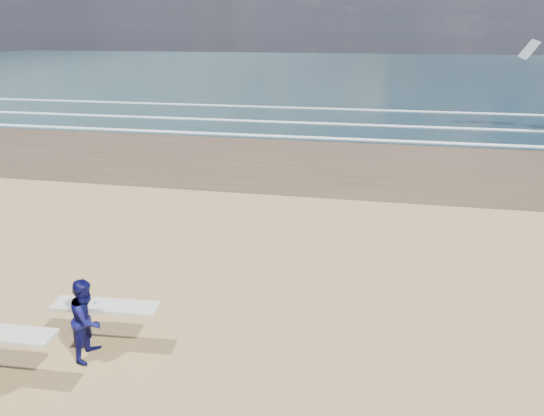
# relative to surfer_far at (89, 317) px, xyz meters

# --- Properties ---
(ocean) EXTENTS (220.00, 100.00, 0.02)m
(ocean) POSITION_rel_surfer_far_xyz_m (20.10, 70.58, -0.87)
(ocean) COLOR #182D35
(ocean) RESTS_ON ground
(surfer_far) EXTENTS (2.23, 1.12, 1.74)m
(surfer_far) POSITION_rel_surfer_far_xyz_m (0.00, 0.00, 0.00)
(surfer_far) COLOR #0D0D4A
(surfer_far) RESTS_ON ground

